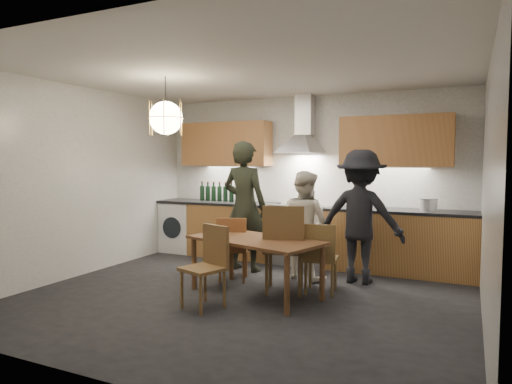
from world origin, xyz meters
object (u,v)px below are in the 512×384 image
at_px(chair_front, 209,260).
at_px(person_right, 360,216).
at_px(chair_back_left, 232,245).
at_px(wine_bottles, 222,192).
at_px(stock_pot, 429,205).
at_px(dining_table, 255,245).
at_px(person_left, 245,206).
at_px(mixing_bowl, 361,205).
at_px(person_mid, 304,225).

xyz_separation_m(chair_front, person_right, (1.26, 1.70, 0.36)).
distance_m(chair_back_left, wine_bottles, 1.85).
bearing_deg(stock_pot, chair_back_left, -148.46).
relative_size(dining_table, wine_bottles, 1.99).
xyz_separation_m(person_left, mixing_bowl, (1.51, 0.75, 0.01)).
distance_m(person_left, wine_bottles, 1.19).
relative_size(chair_front, person_right, 0.51).
distance_m(chair_back_left, stock_pot, 2.73).
distance_m(person_right, stock_pot, 1.06).
bearing_deg(person_left, chair_front, 108.44).
distance_m(stock_pot, wine_bottles, 3.26).
bearing_deg(mixing_bowl, stock_pot, 2.28).
height_order(dining_table, person_mid, person_mid).
bearing_deg(person_right, person_left, 2.74).
height_order(dining_table, chair_back_left, chair_back_left).
xyz_separation_m(person_mid, mixing_bowl, (0.59, 0.80, 0.22)).
relative_size(dining_table, person_right, 1.01).
bearing_deg(chair_front, person_right, 72.44).
xyz_separation_m(dining_table, stock_pot, (1.76, 1.81, 0.39)).
relative_size(chair_back_left, stock_pot, 3.72).
relative_size(chair_back_left, chair_front, 0.96).
bearing_deg(stock_pot, person_right, -136.70).
distance_m(chair_back_left, person_mid, 1.00).
relative_size(person_mid, wine_bottles, 1.66).
relative_size(person_left, person_right, 1.08).
xyz_separation_m(person_mid, wine_bottles, (-1.76, 0.89, 0.34)).
relative_size(dining_table, mixing_bowl, 5.23).
relative_size(chair_front, stock_pot, 3.87).
distance_m(chair_front, person_left, 1.74).
relative_size(chair_front, mixing_bowl, 2.65).
bearing_deg(person_right, stock_pot, -135.96).
distance_m(chair_back_left, chair_front, 1.05).
xyz_separation_m(dining_table, mixing_bowl, (0.85, 1.77, 0.35)).
xyz_separation_m(chair_back_left, person_right, (1.52, 0.68, 0.38)).
relative_size(person_mid, person_right, 0.84).
xyz_separation_m(chair_front, wine_bottles, (-1.23, 2.48, 0.55)).
bearing_deg(mixing_bowl, wine_bottles, 177.70).
bearing_deg(chair_back_left, dining_table, 121.60).
bearing_deg(stock_pot, chair_front, -129.98).
distance_m(dining_table, chair_back_left, 0.67).
xyz_separation_m(chair_back_left, person_mid, (0.79, 0.57, 0.24)).
bearing_deg(mixing_bowl, dining_table, -115.65).
xyz_separation_m(person_right, stock_pot, (0.77, 0.72, 0.12)).
bearing_deg(wine_bottles, person_left, -45.07).
distance_m(person_left, person_mid, 0.95).
distance_m(dining_table, person_mid, 1.02).
bearing_deg(chair_back_left, mixing_bowl, -155.76).
relative_size(person_right, stock_pot, 7.56).
bearing_deg(dining_table, person_left, 138.89).
height_order(dining_table, stock_pot, stock_pot).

